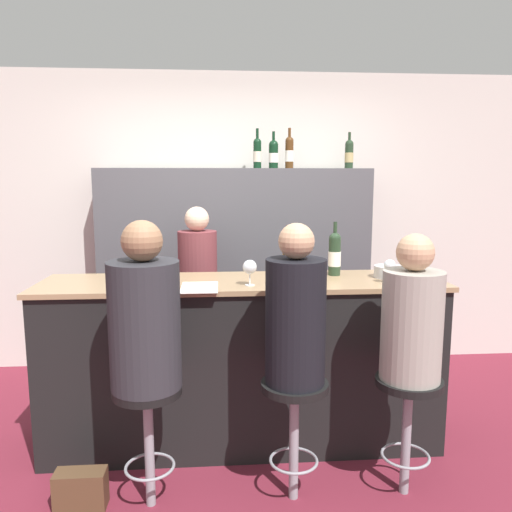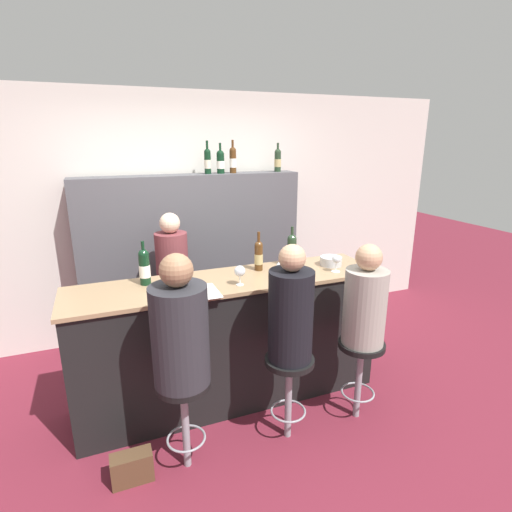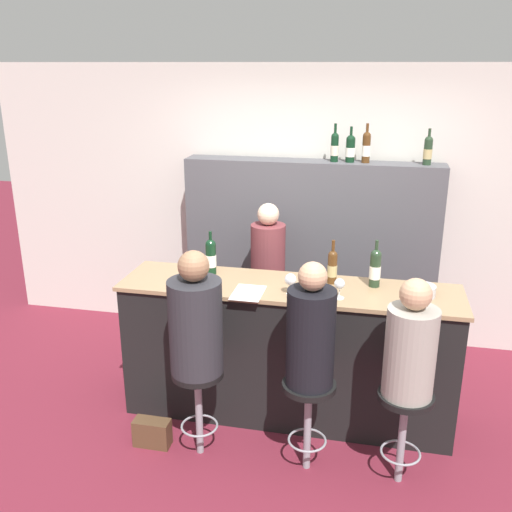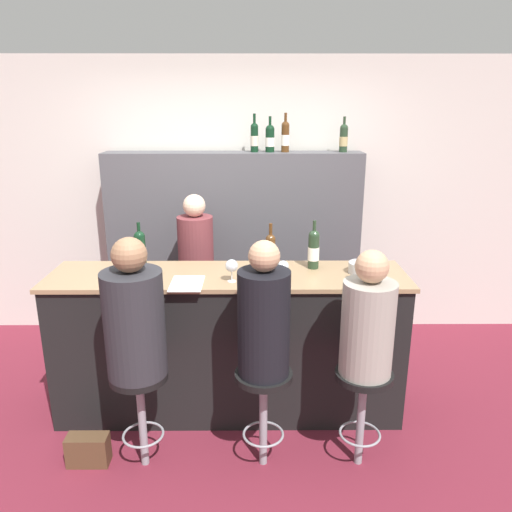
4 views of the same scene
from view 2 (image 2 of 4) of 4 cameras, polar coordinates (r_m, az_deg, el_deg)
ground_plane at (r=3.42m, az=-1.89°, el=-21.89°), size 16.00×16.00×0.00m
wall_back at (r=4.45m, az=-9.78°, el=5.62°), size 6.40×0.05×2.60m
bar_counter at (r=3.35m, az=-3.63°, el=-11.90°), size 2.47×0.60×1.06m
back_bar_cabinet at (r=4.33m, az=-8.88°, el=-0.29°), size 2.31×0.28×1.77m
wine_bottle_counter_0 at (r=3.09m, az=-15.65°, el=-1.47°), size 0.08×0.08×0.34m
wine_bottle_counter_1 at (r=3.30m, az=0.38°, el=0.12°), size 0.07×0.07×0.33m
wine_bottle_counter_2 at (r=3.42m, az=5.13°, el=0.87°), size 0.08×0.08×0.35m
wine_bottle_backbar_0 at (r=4.21m, az=-6.94°, el=13.34°), size 0.07×0.07×0.33m
wine_bottle_backbar_1 at (r=4.24m, az=-5.10°, el=13.29°), size 0.08×0.08×0.31m
wine_bottle_backbar_2 at (r=4.28m, az=-3.32°, el=13.57°), size 0.07×0.07×0.34m
wine_bottle_backbar_3 at (r=4.47m, az=3.12°, el=13.54°), size 0.07×0.07×0.30m
wine_glass_0 at (r=2.97m, az=-2.32°, el=-2.21°), size 0.08×0.08×0.15m
wine_glass_1 at (r=3.10m, az=3.58°, el=-1.60°), size 0.07×0.07×0.14m
wine_glass_2 at (r=3.33m, az=11.40°, el=-0.55°), size 0.07×0.07×0.14m
metal_bowl at (r=3.51m, az=10.65°, el=-0.71°), size 0.19×0.19×0.08m
tasting_menu at (r=2.89m, az=-7.51°, el=-5.11°), size 0.21×0.30×0.00m
bar_stool_left at (r=2.76m, az=-10.24°, el=-19.71°), size 0.35×0.35×0.65m
guest_seated_left at (r=2.50m, az=-10.83°, el=-10.32°), size 0.35×0.35×0.84m
bar_stool_middle at (r=2.96m, az=4.74°, el=-16.75°), size 0.35×0.35×0.65m
guest_seated_middle at (r=2.72m, az=4.99°, el=-7.85°), size 0.31×0.31×0.82m
bar_stool_right at (r=3.24m, az=14.68°, el=-14.11°), size 0.35×0.35×0.65m
guest_seated_right at (r=3.03m, az=15.33°, el=-6.34°), size 0.31×0.31×0.76m
bartender at (r=3.91m, az=-11.61°, el=-5.42°), size 0.30×0.30×1.47m
handbag at (r=2.99m, az=-17.28°, el=-26.90°), size 0.26×0.12×0.20m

